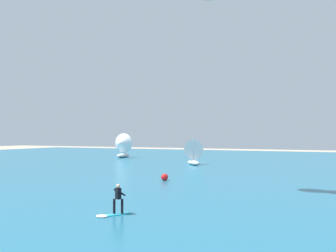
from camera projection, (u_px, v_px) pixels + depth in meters
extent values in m
cube|color=#236B89|center=(275.00, 165.00, 52.99)|extent=(160.00, 90.00, 0.10)
cube|color=#26B2CC|center=(118.00, 214.00, 19.93)|extent=(1.13, 1.41, 0.05)
cylinder|color=black|center=(114.00, 206.00, 19.94)|extent=(0.14, 0.14, 0.80)
cylinder|color=black|center=(122.00, 206.00, 19.93)|extent=(0.14, 0.14, 0.80)
cube|color=black|center=(118.00, 193.00, 19.95)|extent=(0.42, 0.38, 0.60)
sphere|color=beige|center=(118.00, 186.00, 19.96)|extent=(0.22, 0.22, 0.22)
cylinder|color=black|center=(118.00, 192.00, 20.18)|extent=(0.35, 0.47, 0.39)
cylinder|color=black|center=(121.00, 193.00, 19.81)|extent=(0.35, 0.47, 0.39)
ellipsoid|color=white|center=(102.00, 216.00, 19.42)|extent=(0.91, 0.88, 0.08)
ellipsoid|color=silver|center=(123.00, 155.00, 69.76)|extent=(1.72, 4.42, 0.82)
cylinder|color=silver|center=(124.00, 142.00, 70.01)|extent=(0.14, 0.14, 4.35)
cone|color=white|center=(121.00, 143.00, 69.12)|extent=(3.75, 2.09, 3.65)
ellipsoid|color=white|center=(193.00, 163.00, 52.74)|extent=(3.19, 3.45, 0.66)
cylinder|color=silver|center=(194.00, 148.00, 52.63)|extent=(0.11, 0.11, 3.50)
cone|color=white|center=(192.00, 149.00, 53.37)|extent=(3.23, 3.08, 2.94)
sphere|color=red|center=(165.00, 177.00, 34.62)|extent=(0.67, 0.67, 0.67)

